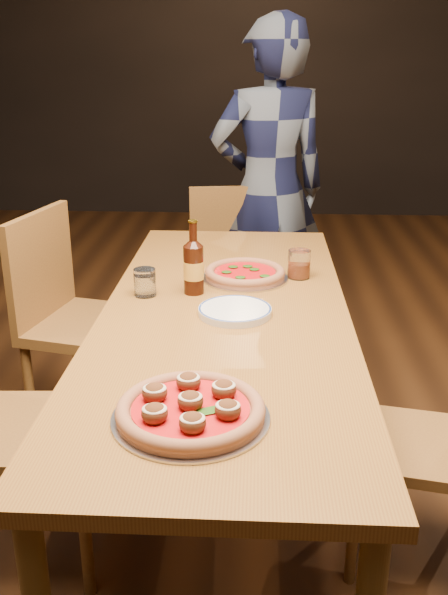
{
  "coord_description": "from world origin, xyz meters",
  "views": [
    {
      "loc": [
        0.1,
        -1.97,
        1.55
      ],
      "look_at": [
        0.0,
        -0.05,
        0.82
      ],
      "focal_mm": 40.0,
      "sensor_mm": 36.0,
      "label": 1
    }
  ],
  "objects_px": {
    "table_main": "(225,333)",
    "pizza_meatball": "(191,409)",
    "pizza_margherita": "(245,273)",
    "chair_main_e": "(417,444)",
    "chair_main_sw": "(92,324)",
    "plate_stack": "(235,311)",
    "beer_bottle": "(194,268)",
    "water_glass": "(145,282)",
    "diner": "(269,191)",
    "chair_main_nw": "(31,428)",
    "amber_glass": "(299,264)",
    "chair_end": "(236,279)"
  },
  "relations": [
    {
      "from": "table_main",
      "to": "pizza_meatball",
      "type": "distance_m",
      "value": 0.66
    },
    {
      "from": "pizza_margherita",
      "to": "chair_main_e",
      "type": "bearing_deg",
      "value": -45.38
    },
    {
      "from": "chair_main_sw",
      "to": "plate_stack",
      "type": "xyz_separation_m",
      "value": [
        0.6,
        -0.5,
        0.27
      ]
    },
    {
      "from": "chair_main_sw",
      "to": "beer_bottle",
      "type": "height_order",
      "value": "beer_bottle"
    },
    {
      "from": "water_glass",
      "to": "diner",
      "type": "bearing_deg",
      "value": 71.18
    },
    {
      "from": "chair_main_nw",
      "to": "amber_glass",
      "type": "distance_m",
      "value": 1.09
    },
    {
      "from": "pizza_margherita",
      "to": "amber_glass",
      "type": "bearing_deg",
      "value": 7.24
    },
    {
      "from": "table_main",
      "to": "amber_glass",
      "type": "relative_size",
      "value": 19.27
    },
    {
      "from": "chair_main_e",
      "to": "pizza_margherita",
      "type": "bearing_deg",
      "value": -124.27
    },
    {
      "from": "chair_main_sw",
      "to": "diner",
      "type": "distance_m",
      "value": 1.24
    },
    {
      "from": "diner",
      "to": "table_main",
      "type": "bearing_deg",
      "value": 66.98
    },
    {
      "from": "table_main",
      "to": "chair_main_sw",
      "type": "xyz_separation_m",
      "value": [
        -0.57,
        0.48,
        -0.19
      ]
    },
    {
      "from": "chair_main_e",
      "to": "table_main",
      "type": "bearing_deg",
      "value": -98.63
    },
    {
      "from": "pizza_meatball",
      "to": "water_glass",
      "type": "xyz_separation_m",
      "value": [
        -0.24,
        0.8,
        0.02
      ]
    },
    {
      "from": "table_main",
      "to": "pizza_margherita",
      "type": "xyz_separation_m",
      "value": [
        0.06,
        0.34,
        0.09
      ]
    },
    {
      "from": "chair_main_e",
      "to": "diner",
      "type": "xyz_separation_m",
      "value": [
        -0.45,
        1.64,
        0.44
      ]
    },
    {
      "from": "plate_stack",
      "to": "beer_bottle",
      "type": "xyz_separation_m",
      "value": [
        -0.15,
        0.19,
        0.08
      ]
    },
    {
      "from": "chair_main_e",
      "to": "beer_bottle",
      "type": "xyz_separation_m",
      "value": [
        -0.72,
        0.39,
        0.42
      ]
    },
    {
      "from": "plate_stack",
      "to": "beer_bottle",
      "type": "bearing_deg",
      "value": 127.96
    },
    {
      "from": "water_glass",
      "to": "amber_glass",
      "type": "height_order",
      "value": "amber_glass"
    },
    {
      "from": "pizza_margherita",
      "to": "diner",
      "type": "bearing_deg",
      "value": 84.87
    },
    {
      "from": "chair_main_sw",
      "to": "chair_end",
      "type": "relative_size",
      "value": 1.06
    },
    {
      "from": "chair_main_nw",
      "to": "water_glass",
      "type": "distance_m",
      "value": 0.6
    },
    {
      "from": "pizza_meatball",
      "to": "diner",
      "type": "relative_size",
      "value": 0.21
    },
    {
      "from": "beer_bottle",
      "to": "chair_main_nw",
      "type": "bearing_deg",
      "value": -136.81
    },
    {
      "from": "chair_main_sw",
      "to": "diner",
      "type": "xyz_separation_m",
      "value": [
        0.72,
        0.94,
        0.36
      ]
    },
    {
      "from": "table_main",
      "to": "pizza_meatball",
      "type": "bearing_deg",
      "value": -93.84
    },
    {
      "from": "chair_main_nw",
      "to": "water_glass",
      "type": "bearing_deg",
      "value": -39.56
    },
    {
      "from": "table_main",
      "to": "chair_main_nw",
      "type": "xyz_separation_m",
      "value": [
        -0.58,
        -0.26,
        -0.22
      ]
    },
    {
      "from": "table_main",
      "to": "pizza_meatball",
      "type": "relative_size",
      "value": 5.47
    },
    {
      "from": "water_glass",
      "to": "plate_stack",
      "type": "bearing_deg",
      "value": -26.85
    },
    {
      "from": "chair_end",
      "to": "pizza_meatball",
      "type": "xyz_separation_m",
      "value": [
        -0.04,
        -1.81,
        0.31
      ]
    },
    {
      "from": "table_main",
      "to": "chair_main_e",
      "type": "distance_m",
      "value": 0.69
    },
    {
      "from": "amber_glass",
      "to": "chair_main_nw",
      "type": "bearing_deg",
      "value": -143.38
    },
    {
      "from": "table_main",
      "to": "water_glass",
      "type": "relative_size",
      "value": 21.16
    },
    {
      "from": "pizza_margherita",
      "to": "pizza_meatball",
      "type": "bearing_deg",
      "value": -95.81
    },
    {
      "from": "chair_end",
      "to": "beer_bottle",
      "type": "distance_m",
      "value": 1.05
    },
    {
      "from": "chair_main_nw",
      "to": "beer_bottle",
      "type": "relative_size",
      "value": 3.65
    },
    {
      "from": "water_glass",
      "to": "amber_glass",
      "type": "xyz_separation_m",
      "value": [
        0.54,
        0.22,
        0.0
      ]
    },
    {
      "from": "chair_end",
      "to": "chair_main_sw",
      "type": "bearing_deg",
      "value": -138.95
    },
    {
      "from": "chair_main_sw",
      "to": "pizza_margherita",
      "type": "xyz_separation_m",
      "value": [
        0.62,
        -0.15,
        0.28
      ]
    },
    {
      "from": "chair_main_nw",
      "to": "beer_bottle",
      "type": "xyz_separation_m",
      "value": [
        0.46,
        0.43,
        0.38
      ]
    },
    {
      "from": "table_main",
      "to": "chair_main_e",
      "type": "xyz_separation_m",
      "value": [
        0.6,
        -0.22,
        -0.26
      ]
    },
    {
      "from": "plate_stack",
      "to": "water_glass",
      "type": "height_order",
      "value": "water_glass"
    },
    {
      "from": "table_main",
      "to": "chair_main_nw",
      "type": "relative_size",
      "value": 2.17
    },
    {
      "from": "chair_main_sw",
      "to": "chair_end",
      "type": "xyz_separation_m",
      "value": [
        0.56,
        0.67,
        -0.03
      ]
    },
    {
      "from": "diner",
      "to": "amber_glass",
      "type": "bearing_deg",
      "value": 78.61
    },
    {
      "from": "chair_end",
      "to": "amber_glass",
      "type": "relative_size",
      "value": 8.98
    },
    {
      "from": "chair_main_nw",
      "to": "chair_end",
      "type": "xyz_separation_m",
      "value": [
        0.58,
        1.41,
        0.01
      ]
    },
    {
      "from": "chair_main_nw",
      "to": "pizza_margherita",
      "type": "height_order",
      "value": "chair_main_nw"
    }
  ]
}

